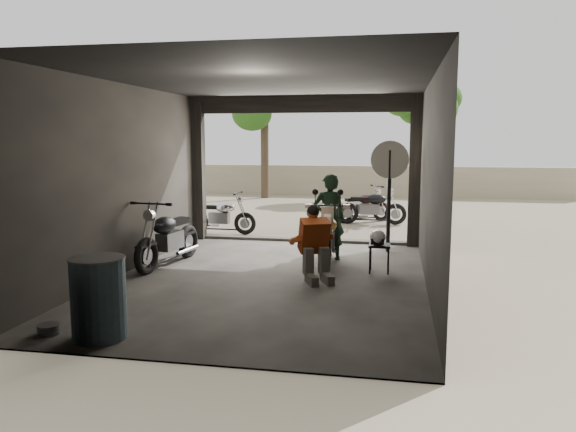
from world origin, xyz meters
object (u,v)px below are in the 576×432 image
at_px(outside_bike_c, 372,204).
at_px(rider, 329,218).
at_px(oil_drum, 99,299).
at_px(stool, 379,249).
at_px(helmet, 378,237).
at_px(sign_post, 389,178).
at_px(left_bike, 168,233).
at_px(mechanic, 316,246).
at_px(main_bike, 328,232).
at_px(outside_bike_b, 363,204).
at_px(outside_bike_a, 221,213).

bearing_deg(outside_bike_c, rider, 171.52).
distance_m(outside_bike_c, oil_drum, 9.79).
bearing_deg(stool, oil_drum, -128.39).
height_order(rider, helmet, rider).
height_order(stool, sign_post, sign_post).
bearing_deg(left_bike, mechanic, -4.48).
relative_size(main_bike, left_bike, 0.98).
distance_m(helmet, sign_post, 2.05).
bearing_deg(oil_drum, sign_post, 60.72).
height_order(outside_bike_c, oil_drum, outside_bike_c).
distance_m(outside_bike_c, rider, 4.80).
distance_m(rider, mechanic, 1.62).
xyz_separation_m(outside_bike_c, sign_post, (0.49, -3.78, 0.96)).
distance_m(stool, sign_post, 2.10).
bearing_deg(outside_bike_b, sign_post, 157.11).
xyz_separation_m(main_bike, left_bike, (-2.80, -0.72, 0.02)).
bearing_deg(sign_post, outside_bike_c, 77.88).
height_order(mechanic, oil_drum, mechanic).
distance_m(main_bike, outside_bike_a, 4.05).
bearing_deg(rider, main_bike, 73.11).
bearing_deg(left_bike, rider, 27.52).
bearing_deg(stool, sign_post, 86.31).
distance_m(outside_bike_c, helmet, 5.64).
distance_m(outside_bike_a, oil_drum, 7.24).
xyz_separation_m(main_bike, outside_bike_b, (0.32, 5.37, -0.09)).
relative_size(left_bike, stool, 3.57).
distance_m(left_bike, rider, 2.96).
bearing_deg(mechanic, outside_bike_a, 100.71).
height_order(main_bike, outside_bike_b, main_bike).
bearing_deg(main_bike, sign_post, 43.78).
relative_size(outside_bike_a, mechanic, 1.27).
xyz_separation_m(left_bike, outside_bike_c, (3.38, 5.74, -0.07)).
distance_m(stool, helmet, 0.21).
relative_size(left_bike, helmet, 6.38).
bearing_deg(outside_bike_a, stool, -129.83).
bearing_deg(outside_bike_c, left_bike, 148.13).
xyz_separation_m(main_bike, stool, (0.95, -0.56, -0.16)).
height_order(rider, stool, rider).
xyz_separation_m(left_bike, stool, (3.75, 0.16, -0.18)).
bearing_deg(left_bike, stool, 10.49).
bearing_deg(left_bike, sign_post, 34.86).
distance_m(main_bike, left_bike, 2.89).
bearing_deg(mechanic, main_bike, 64.29).
distance_m(rider, stool, 1.33).
distance_m(outside_bike_a, sign_post, 4.41).
height_order(outside_bike_c, rider, rider).
relative_size(outside_bike_c, rider, 0.97).
bearing_deg(rider, sign_post, -157.91).
xyz_separation_m(outside_bike_b, outside_bike_c, (0.25, -0.35, 0.04)).
relative_size(helmet, sign_post, 0.13).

